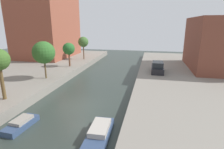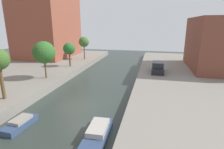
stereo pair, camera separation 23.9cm
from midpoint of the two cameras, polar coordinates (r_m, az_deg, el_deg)
The scene contains 9 objects.
ground_plane at distance 18.95m, azimuth -10.46°, elevation -9.99°, with size 84.00×84.00×0.00m, color #2D3833.
apartment_tower_far at distance 43.69m, azimuth -20.24°, elevation 17.42°, with size 10.00×13.33×18.39m, color brown.
low_block_right at distance 34.17m, azimuth 31.61°, elevation 8.26°, with size 10.00×12.63×8.18m, color brown.
street_tree_3 at distance 25.56m, azimuth -20.97°, elevation 6.47°, with size 2.94×2.94×4.98m.
street_tree_4 at distance 32.03m, azimuth -13.67°, elevation 7.83°, with size 2.04×2.04×4.08m.
street_tree_5 at distance 38.22m, azimuth -9.22°, elevation 10.07°, with size 2.11×2.11×4.64m.
parked_car at distance 28.47m, azimuth 13.88°, elevation 2.10°, with size 1.80×4.40×1.65m.
moored_boat_left_2 at distance 16.90m, azimuth -27.09°, elevation -13.68°, with size 1.42×3.11×0.74m.
moored_boat_right_2 at distance 13.99m, azimuth -4.54°, elevation -17.90°, with size 1.66×4.32×0.93m.
Camera 1 is at (6.79, -15.71, 8.09)m, focal length 29.03 mm.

